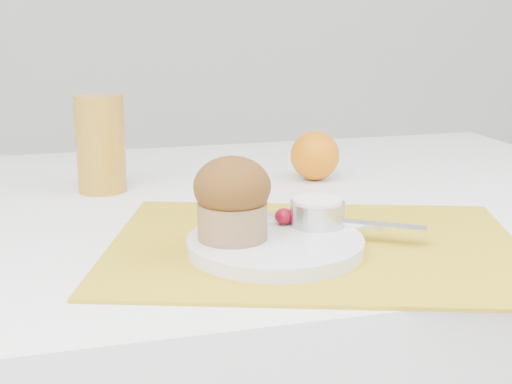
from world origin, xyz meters
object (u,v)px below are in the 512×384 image
object	(u,v)px
orange	(315,156)
muffin	(232,198)
juice_glass	(101,143)
plate	(275,244)

from	to	relation	value
orange	muffin	distance (m)	0.36
orange	juice_glass	distance (m)	0.32
plate	juice_glass	size ratio (longest dim) A/B	1.36
plate	muffin	bearing A→B (deg)	166.51
orange	muffin	bearing A→B (deg)	-123.68
plate	juice_glass	world-z (taller)	juice_glass
plate	muffin	world-z (taller)	muffin
plate	orange	size ratio (longest dim) A/B	2.52
orange	muffin	world-z (taller)	muffin
plate	orange	xyz separation A→B (m)	(0.16, 0.31, 0.03)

